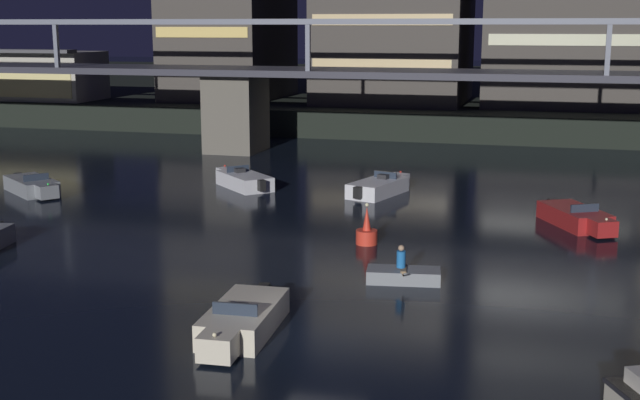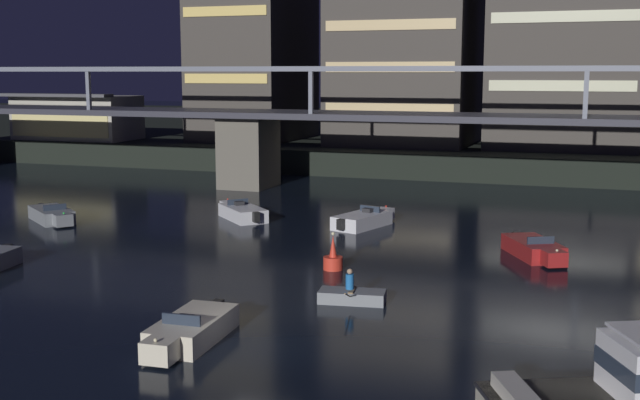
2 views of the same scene
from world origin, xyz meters
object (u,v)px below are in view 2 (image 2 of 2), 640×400
(speedboat_near_right, at_px, (190,330))
(channel_buoy, at_px, (333,259))
(river_bridge, at_px, (447,137))
(tower_west_tall, at_px, (407,47))
(speedboat_mid_left, at_px, (364,220))
(speedboat_mid_right, at_px, (52,215))
(speedboat_near_center, at_px, (535,249))
(dinghy_with_paddler, at_px, (352,296))
(waterfront_pavilion, at_px, (77,117))
(speedboat_far_center, at_px, (242,212))

(speedboat_near_right, relative_size, channel_buoy, 2.97)
(river_bridge, bearing_deg, tower_west_tall, 111.63)
(speedboat_mid_left, distance_m, speedboat_mid_right, 18.86)
(river_bridge, relative_size, speedboat_near_center, 20.29)
(speedboat_mid_left, height_order, channel_buoy, channel_buoy)
(tower_west_tall, distance_m, speedboat_mid_right, 40.04)
(speedboat_near_center, relative_size, speedboat_near_right, 0.94)
(speedboat_mid_left, relative_size, dinghy_with_paddler, 1.89)
(speedboat_near_center, height_order, channel_buoy, channel_buoy)
(waterfront_pavilion, distance_m, dinghy_with_paddler, 57.77)
(river_bridge, bearing_deg, channel_buoy, -92.36)
(channel_buoy, height_order, dinghy_with_paddler, channel_buoy)
(speedboat_far_center, height_order, channel_buoy, channel_buoy)
(waterfront_pavilion, xyz_separation_m, speedboat_mid_right, (19.27, -29.48, -4.02))
(speedboat_mid_left, height_order, speedboat_mid_right, same)
(river_bridge, relative_size, waterfront_pavilion, 8.04)
(waterfront_pavilion, xyz_separation_m, speedboat_mid_left, (37.53, -24.79, -4.02))
(tower_west_tall, bearing_deg, channel_buoy, -81.32)
(tower_west_tall, xyz_separation_m, waterfront_pavilion, (-32.67, -6.62, -6.92))
(speedboat_mid_left, xyz_separation_m, speedboat_far_center, (-7.84, -0.06, 0.00))
(channel_buoy, bearing_deg, waterfront_pavilion, 137.95)
(speedboat_mid_right, bearing_deg, waterfront_pavilion, 123.17)
(speedboat_far_center, bearing_deg, tower_west_tall, 84.60)
(river_bridge, height_order, speedboat_far_center, river_bridge)
(channel_buoy, bearing_deg, speedboat_far_center, 132.05)
(waterfront_pavilion, xyz_separation_m, channel_buoy, (39.05, -35.22, -3.96))
(river_bridge, height_order, speedboat_near_center, river_bridge)
(tower_west_tall, xyz_separation_m, dinghy_with_paddler, (8.76, -46.67, -11.09))
(speedboat_mid_right, relative_size, speedboat_far_center, 1.06)
(tower_west_tall, height_order, dinghy_with_paddler, tower_west_tall)
(river_bridge, distance_m, speedboat_mid_right, 27.47)
(speedboat_near_center, height_order, speedboat_far_center, same)
(channel_buoy, xyz_separation_m, dinghy_with_paddler, (2.37, -4.82, -0.20))
(speedboat_near_center, bearing_deg, speedboat_mid_left, 154.37)
(tower_west_tall, bearing_deg, speedboat_mid_left, -81.19)
(speedboat_far_center, bearing_deg, speedboat_mid_right, -156.03)
(river_bridge, xyz_separation_m, speedboat_mid_right, (-20.75, -17.57, -3.91))
(speedboat_near_center, distance_m, speedboat_near_right, 19.45)
(speedboat_mid_left, bearing_deg, waterfront_pavilion, 146.56)
(speedboat_far_center, distance_m, channel_buoy, 13.98)
(speedboat_mid_right, bearing_deg, speedboat_near_center, -0.28)
(speedboat_near_right, height_order, speedboat_mid_right, same)
(river_bridge, height_order, dinghy_with_paddler, river_bridge)
(speedboat_near_center, height_order, dinghy_with_paddler, dinghy_with_paddler)
(speedboat_near_right, relative_size, dinghy_with_paddler, 1.91)
(speedboat_near_center, relative_size, dinghy_with_paddler, 1.80)
(speedboat_near_center, relative_size, speedboat_mid_right, 1.05)
(river_bridge, distance_m, speedboat_far_center, 17.00)
(speedboat_mid_left, distance_m, channel_buoy, 10.55)
(speedboat_near_center, bearing_deg, dinghy_with_paddler, -120.67)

